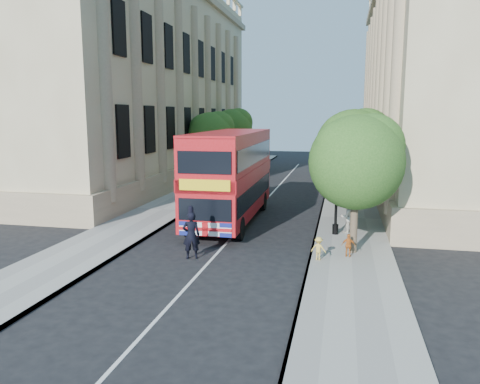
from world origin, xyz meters
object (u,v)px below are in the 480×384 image
Objects in this scene: lamp_post at (337,187)px; box_van at (223,185)px; woman_pedestrian at (348,217)px; double_decker_bus at (231,173)px; police_constable at (191,235)px.

lamp_post reaches higher than box_van.
double_decker_bus is at bearing -44.86° from woman_pedestrian.
woman_pedestrian is at bearing -31.90° from box_van.
double_decker_bus is at bearing -112.00° from police_constable.
box_van is (-7.33, 5.90, -1.01)m from lamp_post.
lamp_post is 6.23m from double_decker_bus.
box_van is 2.71× the size of police_constable.
double_decker_bus is 6.89m from woman_pedestrian.
woman_pedestrian is (7.91, -5.44, -0.57)m from box_van.
double_decker_bus is 5.37× the size of police_constable.
box_van is at bearing 141.15° from lamp_post.
box_van is at bearing -104.27° from police_constable.
woman_pedestrian is (6.45, 5.46, -0.08)m from police_constable.
lamp_post is 3.19× the size of woman_pedestrian.
double_decker_bus reaches higher than woman_pedestrian.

